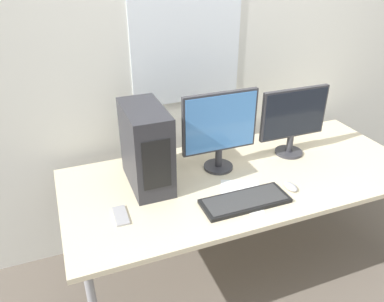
{
  "coord_description": "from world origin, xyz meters",
  "views": [
    {
      "loc": [
        -0.94,
        -1.15,
        1.87
      ],
      "look_at": [
        -0.32,
        0.44,
        0.94
      ],
      "focal_mm": 35.0,
      "sensor_mm": 36.0,
      "label": 1
    }
  ],
  "objects": [
    {
      "name": "wall_back",
      "position": [
        -0.0,
        1.02,
        1.35
      ],
      "size": [
        8.0,
        0.07,
        2.7
      ],
      "color": "silver",
      "rests_on": "ground_plane"
    },
    {
      "name": "desk",
      "position": [
        0.0,
        0.44,
        0.68
      ],
      "size": [
        2.04,
        0.89,
        0.72
      ],
      "color": "beige",
      "rests_on": "ground_plane"
    },
    {
      "name": "pc_tower",
      "position": [
        -0.53,
        0.56,
        0.94
      ],
      "size": [
        0.2,
        0.4,
        0.44
      ],
      "color": "#2D2D33",
      "rests_on": "desk"
    },
    {
      "name": "monitor_main",
      "position": [
        -0.11,
        0.56,
        0.99
      ],
      "size": [
        0.44,
        0.17,
        0.47
      ],
      "color": "#333338",
      "rests_on": "desk"
    },
    {
      "name": "monitor_right_near",
      "position": [
        0.38,
        0.56,
        0.96
      ],
      "size": [
        0.44,
        0.17,
        0.43
      ],
      "color": "#333338",
      "rests_on": "desk"
    },
    {
      "name": "keyboard",
      "position": [
        -0.13,
        0.2,
        0.73
      ],
      "size": [
        0.45,
        0.18,
        0.02
      ],
      "color": "black",
      "rests_on": "desk"
    },
    {
      "name": "mouse",
      "position": [
        0.17,
        0.23,
        0.74
      ],
      "size": [
        0.06,
        0.1,
        0.03
      ],
      "color": "#B2B2B7",
      "rests_on": "desk"
    },
    {
      "name": "cell_phone",
      "position": [
        -0.74,
        0.32,
        0.73
      ],
      "size": [
        0.07,
        0.15,
        0.01
      ],
      "rotation": [
        0.0,
        0.0,
        -0.03
      ],
      "color": "#99999E",
      "rests_on": "desk"
    },
    {
      "name": "paper_sheet_left",
      "position": [
        -0.11,
        0.26,
        0.72
      ],
      "size": [
        0.31,
        0.36,
        0.0
      ],
      "rotation": [
        0.0,
        0.0,
        -0.42
      ],
      "color": "white",
      "rests_on": "desk"
    }
  ]
}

